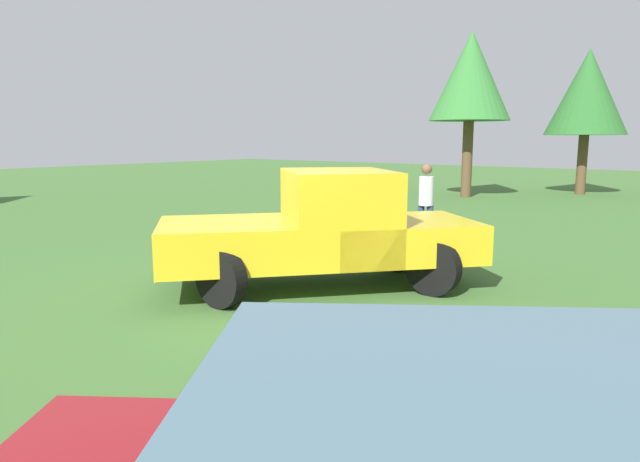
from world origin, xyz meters
TOP-DOWN VIEW (x-y plane):
  - ground_plane at (0.00, 0.00)m, footprint 80.00×80.00m
  - pickup_truck at (-0.47, -0.74)m, footprint 4.61×4.93m
  - person_bystander at (0.05, -5.05)m, footprint 0.40×0.40m
  - tree_back_right at (0.11, -19.20)m, footprint 3.22×3.22m
  - tree_side at (3.46, -15.18)m, footprint 3.14×3.14m

SIDE VIEW (x-z plane):
  - ground_plane at x=0.00m, z-range 0.00..0.00m
  - pickup_truck at x=-0.47m, z-range 0.04..1.88m
  - person_bystander at x=0.05m, z-range 0.12..1.89m
  - tree_back_right at x=0.11m, z-range 1.20..7.14m
  - tree_side at x=3.46m, z-range 1.46..7.87m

